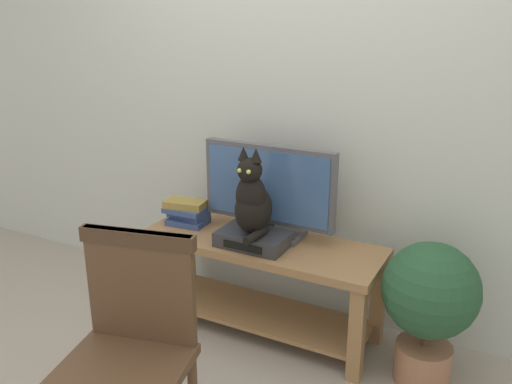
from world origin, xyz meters
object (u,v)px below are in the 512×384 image
object	(u,v)px
media_box	(253,239)
book_stack	(187,212)
tv_stand	(260,270)
tv	(269,190)
wooden_chair	(129,340)
potted_plant	(429,301)
cat	(252,201)

from	to	relation	value
media_box	book_stack	distance (m)	0.51
tv_stand	book_stack	distance (m)	0.56
tv	wooden_chair	distance (m)	1.19
tv	book_stack	xyz separation A→B (m)	(-0.50, -0.07, -0.19)
tv_stand	media_box	size ratio (longest dim) A/B	3.60
tv	potted_plant	world-z (taller)	tv
media_box	tv_stand	bearing A→B (deg)	87.31
tv	cat	world-z (taller)	cat
cat	potted_plant	size ratio (longest dim) A/B	0.65
cat	wooden_chair	world-z (taller)	cat
potted_plant	media_box	bearing A→B (deg)	-177.76
tv_stand	book_stack	world-z (taller)	book_stack
book_stack	potted_plant	world-z (taller)	potted_plant
media_box	wooden_chair	xyz separation A→B (m)	(-0.01, -0.99, -0.04)
media_box	potted_plant	world-z (taller)	potted_plant
tv	media_box	size ratio (longest dim) A/B	2.06
media_box	book_stack	world-z (taller)	book_stack
tv	book_stack	world-z (taller)	tv
tv	book_stack	size ratio (longest dim) A/B	2.97
media_box	cat	bearing A→B (deg)	-85.87
cat	media_box	bearing A→B (deg)	94.13
media_box	tv	bearing A→B (deg)	88.84
potted_plant	tv_stand	bearing A→B (deg)	177.73
tv_stand	wooden_chair	world-z (taller)	wooden_chair
tv_stand	cat	distance (m)	0.44
wooden_chair	book_stack	size ratio (longest dim) A/B	3.67
tv	book_stack	bearing A→B (deg)	-172.16
media_box	wooden_chair	distance (m)	0.99
tv_stand	potted_plant	bearing A→B (deg)	-2.27
wooden_chair	potted_plant	xyz separation A→B (m)	(0.93, 1.03, -0.10)
wooden_chair	book_stack	bearing A→B (deg)	113.92
wooden_chair	book_stack	xyz separation A→B (m)	(-0.48, 1.09, 0.07)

